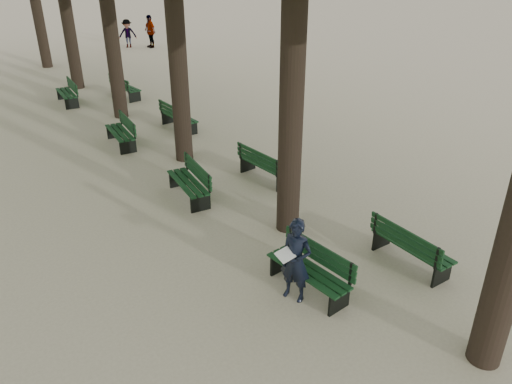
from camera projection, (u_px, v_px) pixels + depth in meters
ground at (328, 326)px, 8.68m from camera, size 120.00×120.00×0.00m
bench_left_0 at (308, 278)px, 9.45m from camera, size 0.70×1.84×0.92m
bench_left_1 at (189, 189)px, 12.84m from camera, size 0.81×1.86×0.92m
bench_left_2 at (121, 137)px, 16.12m from camera, size 0.77×1.85×0.92m
bench_left_3 at (67, 97)px, 20.19m from camera, size 0.73×1.84×0.92m
bench_right_0 at (411, 253)px, 10.21m from camera, size 0.62×1.82×0.92m
bench_right_1 at (265, 171)px, 13.82m from camera, size 0.68×1.83×0.92m
bench_right_2 at (179, 122)px, 17.51m from camera, size 0.62×1.82×0.92m
bench_right_3 at (126, 91)px, 20.96m from camera, size 0.71×1.84×0.92m
man_with_map at (296, 260)px, 9.01m from camera, size 0.72×0.74×1.66m
pedestrian_c at (150, 31)px, 30.33m from camera, size 0.47×1.15×1.92m
pedestrian_b at (128, 33)px, 30.41m from camera, size 1.08×0.85×1.66m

